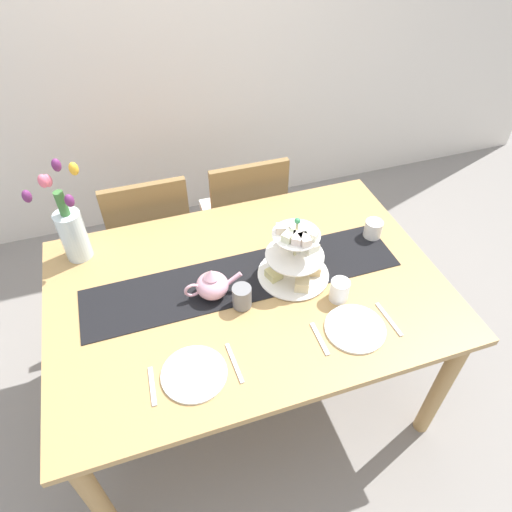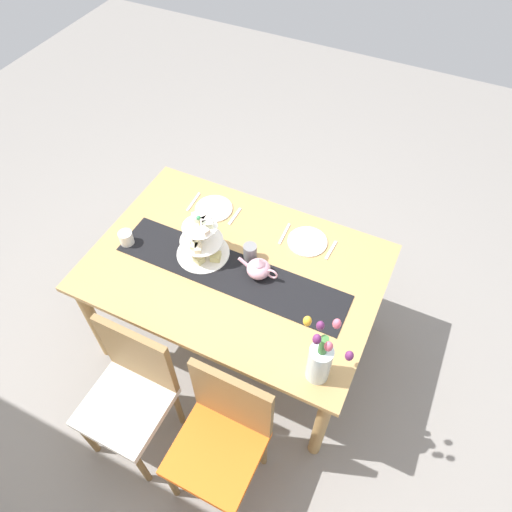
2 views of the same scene
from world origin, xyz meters
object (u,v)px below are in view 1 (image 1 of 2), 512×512
Objects in this scene: dinner_plate_right at (355,328)px; fork_right at (320,339)px; mug_grey at (242,297)px; fork_left at (152,386)px; knife_right at (389,319)px; mug_white_text at (339,290)px; chair_left at (151,234)px; dinner_plate_left at (194,374)px; knife_left at (234,363)px; cream_jug at (373,229)px; dining_table at (248,302)px; teapot at (212,285)px; tulip_vase at (71,228)px; chair_right at (244,215)px; tiered_cake_stand at (295,258)px.

dinner_plate_right is 0.15m from fork_right.
fork_left is at bearing -148.00° from mug_grey.
knife_right is 0.22m from mug_white_text.
dinner_plate_left is (0.02, -1.11, 0.28)m from chair_left.
knife_right is (0.62, 0.00, 0.00)m from knife_left.
knife_left is (0.29, 0.00, 0.00)m from fork_left.
cream_jug reaches higher than knife_left.
dining_table is 0.38m from knife_left.
teapot is 0.52× the size of tulip_vase.
tulip_vase is at bearing 148.81° from mug_white_text.
dinner_plate_left is at bearing 180.00° from knife_left.
chair_right is 6.07× the size of fork_right.
dining_table is 0.86m from chair_left.
mug_white_text is at bearing 18.44° from knife_left.
fork_left is (-0.15, 0.00, -0.00)m from dinner_plate_left.
tiered_cake_stand reaches higher than teapot.
chair_left reaches higher than dining_table.
mug_grey is at bearing 154.41° from knife_right.
knife_left is at bearing -56.79° from tulip_vase.
knife_left is at bearing -150.20° from cream_jug.
tulip_vase is 2.67× the size of knife_left.
knife_left is at bearing -81.64° from chair_left.
mug_grey is (-0.22, 0.25, 0.05)m from fork_right.
dinner_plate_left is (-0.52, -1.11, 0.28)m from chair_right.
chair_left reaches higher than cream_jug.
cream_jug is 0.56m from dinner_plate_right.
dinner_plate_right is 0.17m from mug_white_text.
dinner_plate_right is at bearing -60.23° from chair_left.
dinner_plate_left is 2.42× the size of mug_grey.
tiered_cake_stand is 1.28× the size of teapot.
tiered_cake_stand reaches higher than dinner_plate_right.
tulip_vase is 1.14m from mug_white_text.
mug_grey reaches higher than fork_right.
tiered_cake_stand is (0.20, -0.00, 0.20)m from dining_table.
fork_right is at bearing -62.71° from dining_table.
mug_grey is 0.39m from mug_white_text.
teapot is at bearing -39.54° from tulip_vase.
dinner_plate_right reaches higher than fork_right.
knife_right reaches higher than dining_table.
tiered_cake_stand reaches higher than mug_grey.
mug_white_text is (-0.14, 0.16, 0.04)m from knife_right.
tulip_vase is 1.32m from cream_jug.
dining_table is at bearing 0.00° from teapot.
fork_left is 0.76m from dinner_plate_right.
mug_white_text is at bearing -31.19° from tulip_vase.
fork_left is 0.91m from knife_right.
mug_white_text is (0.33, -0.18, 0.15)m from dining_table.
chair_right is 3.96× the size of dinner_plate_right.
mug_white_text reaches higher than knife_right.
cream_jug is 0.91m from knife_left.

